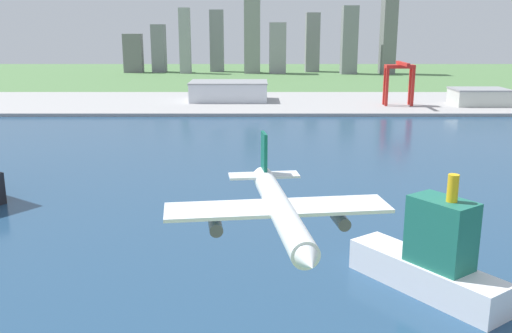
# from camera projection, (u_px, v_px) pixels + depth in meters

# --- Properties ---
(ground_plane) EXTENTS (2400.00, 2400.00, 0.00)m
(ground_plane) POSITION_uv_depth(u_px,v_px,m) (282.00, 152.00, 306.48)
(ground_plane) COLOR #4F7946
(water_bay) EXTENTS (840.00, 360.00, 0.15)m
(water_bay) POSITION_uv_depth(u_px,v_px,m) (288.00, 181.00, 248.27)
(water_bay) COLOR navy
(water_bay) RESTS_ON ground
(industrial_pier) EXTENTS (840.00, 140.00, 2.50)m
(industrial_pier) POSITION_uv_depth(u_px,v_px,m) (273.00, 103.00, 490.46)
(industrial_pier) COLOR #9D9C9C
(industrial_pier) RESTS_ON ground
(airplane_landing) EXTENTS (31.54, 36.63, 10.74)m
(airplane_landing) POSITION_uv_depth(u_px,v_px,m) (281.00, 209.00, 75.66)
(airplane_landing) COLOR white
(ferry_boat) EXTENTS (34.13, 41.52, 32.33)m
(ferry_boat) POSITION_uv_depth(u_px,v_px,m) (432.00, 259.00, 142.18)
(ferry_boat) COLOR white
(ferry_boat) RESTS_ON water_bay
(port_crane_red) EXTENTS (23.48, 35.45, 35.81)m
(port_crane_red) POSITION_uv_depth(u_px,v_px,m) (401.00, 74.00, 458.00)
(port_crane_red) COLOR red
(port_crane_red) RESTS_ON industrial_pier
(warehouse_main) EXTENTS (67.55, 42.33, 16.68)m
(warehouse_main) POSITION_uv_depth(u_px,v_px,m) (230.00, 91.00, 494.01)
(warehouse_main) COLOR silver
(warehouse_main) RESTS_ON industrial_pier
(warehouse_annex) EXTENTS (44.61, 31.88, 13.64)m
(warehouse_annex) POSITION_uv_depth(u_px,v_px,m) (480.00, 97.00, 466.04)
(warehouse_annex) COLOR silver
(warehouse_annex) RESTS_ON industrial_pier
(distant_skyline) EXTENTS (385.32, 64.59, 124.22)m
(distant_skyline) POSITION_uv_depth(u_px,v_px,m) (272.00, 40.00, 803.09)
(distant_skyline) COLOR slate
(distant_skyline) RESTS_ON ground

